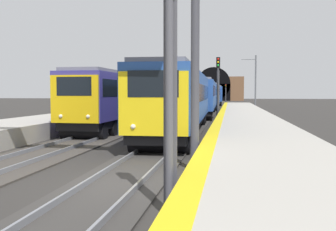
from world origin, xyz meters
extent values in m
plane|color=#302D2B|center=(0.00, 0.00, 0.00)|extent=(320.00, 320.00, 0.00)
cube|color=#ADA89E|center=(0.00, -4.20, 0.46)|extent=(112.00, 4.12, 0.92)
cube|color=yellow|center=(0.00, -2.39, 0.93)|extent=(112.00, 0.50, 0.01)
cube|color=#383533|center=(0.00, 0.00, 0.03)|extent=(160.00, 2.65, 0.06)
cube|color=gray|center=(0.00, 0.72, 0.14)|extent=(160.00, 0.07, 0.15)
cube|color=gray|center=(0.00, -0.72, 0.14)|extent=(160.00, 0.07, 0.15)
cube|color=#264C99|center=(13.58, 0.00, 2.32)|extent=(18.98, 3.19, 2.82)
cube|color=black|center=(13.58, 0.00, 2.55)|extent=(18.23, 3.20, 0.97)
cube|color=slate|center=(13.58, 0.00, 3.83)|extent=(18.41, 2.76, 0.20)
cube|color=black|center=(13.58, 0.00, 0.73)|extent=(18.60, 2.85, 0.48)
cylinder|color=black|center=(5.56, -0.17, 0.43)|extent=(0.91, 2.59, 0.86)
cylinder|color=black|center=(7.36, -0.13, 0.43)|extent=(0.91, 2.59, 0.86)
cylinder|color=black|center=(19.81, 0.13, 0.43)|extent=(0.91, 2.59, 0.86)
cylinder|color=black|center=(21.61, 0.17, 0.43)|extent=(0.91, 2.59, 0.86)
cube|color=yellow|center=(4.08, -0.20, 2.14)|extent=(0.18, 2.69, 2.46)
cube|color=black|center=(4.03, -0.20, 2.88)|extent=(0.08, 1.96, 1.02)
sphere|color=#F2EACC|center=(4.04, -0.97, 1.26)|extent=(0.20, 0.20, 0.20)
sphere|color=#F2EACC|center=(4.01, 0.57, 1.26)|extent=(0.20, 0.20, 0.20)
cube|color=#264C99|center=(33.10, 0.00, 2.32)|extent=(18.98, 3.19, 2.82)
cube|color=black|center=(33.10, 0.00, 2.74)|extent=(18.23, 3.20, 0.99)
cube|color=slate|center=(33.10, 0.00, 3.83)|extent=(18.41, 2.76, 0.20)
cube|color=black|center=(33.10, 0.00, 0.73)|extent=(18.60, 2.85, 0.48)
cylinder|color=black|center=(24.72, -0.17, 0.43)|extent=(0.91, 2.59, 0.86)
cylinder|color=black|center=(26.52, -0.14, 0.43)|extent=(0.91, 2.59, 0.86)
cylinder|color=black|center=(39.68, 0.14, 0.43)|extent=(0.91, 2.59, 0.86)
cylinder|color=black|center=(41.48, 0.17, 0.43)|extent=(0.91, 2.59, 0.86)
cube|color=#264C99|center=(52.62, 0.00, 2.32)|extent=(18.98, 3.19, 2.82)
cube|color=black|center=(52.62, 0.00, 2.68)|extent=(18.23, 3.20, 0.87)
cube|color=slate|center=(52.62, 0.00, 3.83)|extent=(18.41, 2.76, 0.20)
cube|color=black|center=(52.62, 0.00, 0.73)|extent=(18.60, 2.85, 0.48)
cylinder|color=black|center=(44.52, -0.17, 0.43)|extent=(0.91, 2.59, 0.86)
cylinder|color=black|center=(46.32, -0.13, 0.43)|extent=(0.91, 2.59, 0.86)
cylinder|color=black|center=(58.92, 0.13, 0.43)|extent=(0.91, 2.59, 0.86)
cylinder|color=black|center=(60.71, 0.17, 0.43)|extent=(0.91, 2.59, 0.86)
cube|color=#264C99|center=(72.13, 0.00, 2.32)|extent=(18.98, 3.19, 2.82)
cube|color=black|center=(72.13, 0.00, 2.58)|extent=(18.23, 3.20, 0.95)
cube|color=slate|center=(72.13, 0.00, 3.83)|extent=(18.41, 2.76, 0.20)
cube|color=black|center=(72.13, 0.00, 0.73)|extent=(18.60, 2.85, 0.48)
cylinder|color=black|center=(64.11, -0.17, 0.43)|extent=(0.91, 2.59, 0.86)
cylinder|color=black|center=(65.91, -0.13, 0.43)|extent=(0.91, 2.59, 0.86)
cylinder|color=black|center=(78.35, 0.13, 0.43)|extent=(0.91, 2.59, 0.86)
cylinder|color=black|center=(80.15, 0.17, 0.43)|extent=(0.91, 2.59, 0.86)
cube|color=navy|center=(18.48, 4.55, 2.34)|extent=(19.81, 3.21, 2.70)
cube|color=black|center=(18.48, 4.55, 2.81)|extent=(19.02, 3.22, 0.94)
cube|color=slate|center=(18.48, 4.55, 3.79)|extent=(19.21, 2.79, 0.20)
cube|color=black|center=(18.48, 4.55, 0.80)|extent=(19.41, 2.88, 0.52)
cylinder|color=black|center=(9.70, 4.78, 0.47)|extent=(1.00, 2.51, 0.94)
cylinder|color=black|center=(11.50, 4.73, 0.47)|extent=(1.00, 2.51, 0.94)
cylinder|color=black|center=(25.47, 4.37, 0.47)|extent=(1.00, 2.51, 0.94)
cylinder|color=black|center=(27.27, 4.33, 0.47)|extent=(1.00, 2.51, 0.94)
cube|color=#E5B20F|center=(8.57, 4.81, 2.22)|extent=(0.19, 2.60, 2.46)
cube|color=black|center=(8.52, 4.81, 2.88)|extent=(0.09, 1.90, 0.97)
sphere|color=#F2EACC|center=(8.49, 4.06, 1.34)|extent=(0.20, 0.20, 0.20)
sphere|color=#F2EACC|center=(8.53, 5.55, 1.34)|extent=(0.20, 0.20, 0.20)
cube|color=navy|center=(38.73, 4.55, 2.34)|extent=(19.81, 3.21, 2.70)
cube|color=black|center=(38.73, 4.55, 2.79)|extent=(19.02, 3.22, 0.80)
cube|color=slate|center=(38.73, 4.55, 3.79)|extent=(19.21, 2.79, 0.20)
cube|color=black|center=(38.73, 4.55, 0.80)|extent=(19.41, 2.88, 0.52)
cylinder|color=black|center=(30.13, 4.77, 0.47)|extent=(1.00, 2.51, 0.94)
cylinder|color=black|center=(31.93, 4.73, 0.47)|extent=(1.00, 2.51, 0.94)
cylinder|color=black|center=(45.54, 4.38, 0.47)|extent=(1.00, 2.51, 0.94)
cylinder|color=black|center=(47.34, 4.33, 0.47)|extent=(1.00, 2.51, 0.94)
cylinder|color=#4C4C54|center=(-2.65, -1.87, 2.35)|extent=(0.16, 0.16, 4.70)
cube|color=#4C4C54|center=(-2.51, -1.87, 2.35)|extent=(0.04, 0.28, 4.23)
cylinder|color=#38383D|center=(28.36, -1.87, 2.49)|extent=(0.16, 0.16, 4.98)
cube|color=black|center=(28.36, -1.87, 5.51)|extent=(0.20, 0.38, 1.05)
cube|color=#38383D|center=(28.50, -1.87, 2.49)|extent=(0.04, 0.28, 4.48)
sphere|color=red|center=(28.23, -1.87, 5.83)|extent=(0.20, 0.20, 0.20)
sphere|color=yellow|center=(28.23, -1.87, 5.53)|extent=(0.20, 0.20, 0.20)
sphere|color=green|center=(28.23, -1.87, 5.23)|extent=(0.20, 0.20, 0.20)
cylinder|color=#38383D|center=(92.36, -1.87, 2.03)|extent=(0.16, 0.16, 4.07)
cube|color=black|center=(92.36, -1.87, 4.44)|extent=(0.20, 0.38, 0.75)
cube|color=#38383D|center=(92.50, -1.87, 2.03)|extent=(0.04, 0.28, 3.66)
sphere|color=red|center=(92.23, -1.87, 4.62)|extent=(0.20, 0.20, 0.20)
sphere|color=yellow|center=(92.23, -1.87, 4.32)|extent=(0.20, 0.20, 0.20)
cylinder|color=#3F3F47|center=(2.26, -1.94, 3.38)|extent=(0.28, 0.28, 6.77)
cube|color=brown|center=(115.96, 2.28, 3.84)|extent=(2.08, 19.08, 7.69)
cube|color=black|center=(114.87, 2.28, 2.69)|extent=(0.12, 10.68, 5.38)
cylinder|color=black|center=(114.87, 2.28, 5.38)|extent=(0.12, 10.68, 10.68)
cylinder|color=#595B60|center=(47.62, -6.66, 3.98)|extent=(0.22, 0.22, 7.97)
cylinder|color=#595B60|center=(47.62, -5.63, 7.37)|extent=(0.08, 2.07, 0.08)
camera|label=1|loc=(-10.45, -3.09, 2.55)|focal=41.82mm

